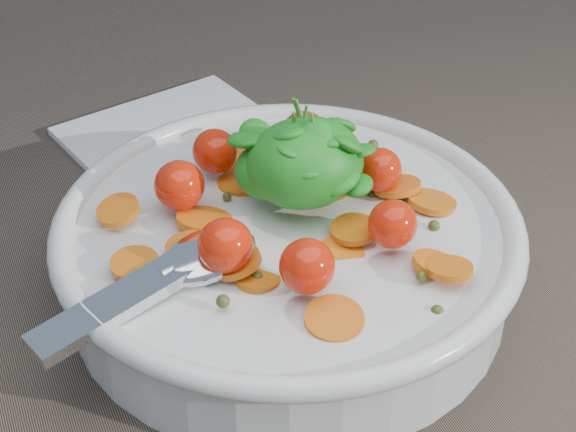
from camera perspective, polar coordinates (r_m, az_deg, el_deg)
name	(u,v)px	position (r m, az deg, el deg)	size (l,w,h in m)	color
ground	(299,300)	(0.53, 0.74, -5.43)	(6.00, 6.00, 0.00)	brown
bowl	(288,246)	(0.52, -0.02, -1.97)	(0.29, 0.27, 0.11)	silver
napkin	(177,137)	(0.68, -7.19, 5.11)	(0.15, 0.13, 0.01)	white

